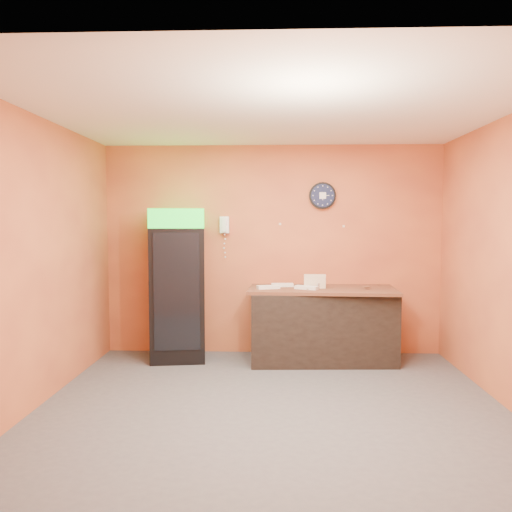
{
  "coord_description": "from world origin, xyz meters",
  "views": [
    {
      "loc": [
        0.02,
        -4.71,
        1.79
      ],
      "look_at": [
        -0.17,
        0.6,
        1.42
      ],
      "focal_mm": 35.0,
      "sensor_mm": 36.0,
      "label": 1
    }
  ],
  "objects": [
    {
      "name": "floor",
      "position": [
        0.0,
        0.0,
        0.0
      ],
      "size": [
        4.5,
        4.5,
        0.0
      ],
      "primitive_type": "plane",
      "color": "#47474C",
      "rests_on": "ground"
    },
    {
      "name": "back_wall",
      "position": [
        0.0,
        2.0,
        1.4
      ],
      "size": [
        4.5,
        0.02,
        2.8
      ],
      "primitive_type": "cube",
      "color": "#DC743E",
      "rests_on": "floor"
    },
    {
      "name": "left_wall",
      "position": [
        -2.25,
        0.0,
        1.4
      ],
      "size": [
        0.02,
        4.0,
        2.8
      ],
      "primitive_type": "cube",
      "color": "#DC743E",
      "rests_on": "floor"
    },
    {
      "name": "ceiling",
      "position": [
        0.0,
        0.0,
        2.8
      ],
      "size": [
        4.5,
        4.0,
        0.02
      ],
      "primitive_type": "cube",
      "color": "white",
      "rests_on": "back_wall"
    },
    {
      "name": "beverage_cooler",
      "position": [
        -1.23,
        1.61,
        0.95
      ],
      "size": [
        0.77,
        0.77,
        1.94
      ],
      "rotation": [
        0.0,
        0.0,
        0.14
      ],
      "color": "black",
      "rests_on": "floor"
    },
    {
      "name": "prep_counter",
      "position": [
        0.63,
        1.6,
        0.45
      ],
      "size": [
        1.84,
        0.88,
        0.9
      ],
      "primitive_type": "cube",
      "rotation": [
        0.0,
        0.0,
        0.05
      ],
      "color": "black",
      "rests_on": "floor"
    },
    {
      "name": "wall_clock",
      "position": [
        0.66,
        1.97,
        2.13
      ],
      "size": [
        0.36,
        0.06,
        0.36
      ],
      "color": "black",
      "rests_on": "back_wall"
    },
    {
      "name": "wall_phone",
      "position": [
        -0.64,
        1.95,
        1.74
      ],
      "size": [
        0.12,
        0.11,
        0.22
      ],
      "color": "white",
      "rests_on": "back_wall"
    },
    {
      "name": "butcher_paper",
      "position": [
        0.63,
        1.6,
        0.92
      ],
      "size": [
        1.89,
        0.96,
        0.04
      ],
      "primitive_type": "cube",
      "rotation": [
        0.0,
        0.0,
        -0.05
      ],
      "color": "brown",
      "rests_on": "prep_counter"
    },
    {
      "name": "sub_roll_stack",
      "position": [
        0.54,
        1.58,
        1.03
      ],
      "size": [
        0.28,
        0.11,
        0.17
      ],
      "rotation": [
        0.0,
        0.0,
        -0.06
      ],
      "color": "beige",
      "rests_on": "butcher_paper"
    },
    {
      "name": "wrapped_sandwich_left",
      "position": [
        -0.05,
        1.5,
        0.96
      ],
      "size": [
        0.3,
        0.19,
        0.04
      ],
      "primitive_type": "cube",
      "rotation": [
        0.0,
        0.0,
        0.32
      ],
      "color": "white",
      "rests_on": "butcher_paper"
    },
    {
      "name": "wrapped_sandwich_mid",
      "position": [
        0.42,
        1.47,
        0.96
      ],
      "size": [
        0.3,
        0.22,
        0.04
      ],
      "primitive_type": "cube",
      "rotation": [
        0.0,
        0.0,
        -0.45
      ],
      "color": "white",
      "rests_on": "butcher_paper"
    },
    {
      "name": "wrapped_sandwich_right",
      "position": [
        0.13,
        1.72,
        0.96
      ],
      "size": [
        0.29,
        0.13,
        0.04
      ],
      "primitive_type": "cube",
      "rotation": [
        0.0,
        0.0,
        0.08
      ],
      "color": "white",
      "rests_on": "butcher_paper"
    },
    {
      "name": "kitchen_tool",
      "position": [
        0.58,
        1.56,
        0.97
      ],
      "size": [
        0.07,
        0.07,
        0.07
      ],
      "primitive_type": "cylinder",
      "color": "silver",
      "rests_on": "butcher_paper"
    }
  ]
}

